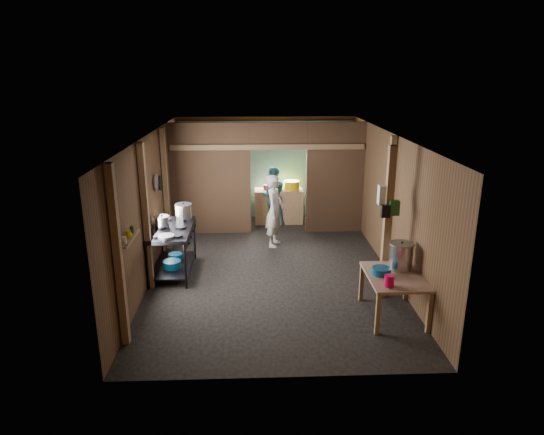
{
  "coord_description": "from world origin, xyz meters",
  "views": [
    {
      "loc": [
        -0.35,
        -8.69,
        3.73
      ],
      "look_at": [
        0.0,
        -0.2,
        1.1
      ],
      "focal_mm": 31.65,
      "sensor_mm": 36.0,
      "label": 1
    }
  ],
  "objects_px": {
    "cook": "(275,211)",
    "gas_range": "(173,251)",
    "stove_pot_large": "(184,212)",
    "stock_pot": "(401,256)",
    "pink_bucket": "(389,281)",
    "prep_table": "(393,296)",
    "yellow_tub": "(291,185)"
  },
  "relations": [
    {
      "from": "gas_range",
      "to": "yellow_tub",
      "type": "distance_m",
      "value": 4.02
    },
    {
      "from": "stove_pot_large",
      "to": "stock_pot",
      "type": "height_order",
      "value": "stove_pot_large"
    },
    {
      "from": "cook",
      "to": "prep_table",
      "type": "bearing_deg",
      "value": -135.95
    },
    {
      "from": "gas_range",
      "to": "cook",
      "type": "distance_m",
      "value": 2.49
    },
    {
      "from": "yellow_tub",
      "to": "cook",
      "type": "height_order",
      "value": "cook"
    },
    {
      "from": "stove_pot_large",
      "to": "cook",
      "type": "height_order",
      "value": "cook"
    },
    {
      "from": "gas_range",
      "to": "prep_table",
      "type": "relative_size",
      "value": 1.32
    },
    {
      "from": "gas_range",
      "to": "pink_bucket",
      "type": "bearing_deg",
      "value": -31.95
    },
    {
      "from": "gas_range",
      "to": "cook",
      "type": "height_order",
      "value": "cook"
    },
    {
      "from": "cook",
      "to": "gas_range",
      "type": "bearing_deg",
      "value": 142.12
    },
    {
      "from": "gas_range",
      "to": "yellow_tub",
      "type": "relative_size",
      "value": 3.84
    },
    {
      "from": "gas_range",
      "to": "stock_pot",
      "type": "relative_size",
      "value": 3.4
    },
    {
      "from": "stock_pot",
      "to": "stove_pot_large",
      "type": "bearing_deg",
      "value": 150.6
    },
    {
      "from": "prep_table",
      "to": "pink_bucket",
      "type": "distance_m",
      "value": 0.61
    },
    {
      "from": "gas_range",
      "to": "stove_pot_large",
      "type": "relative_size",
      "value": 4.56
    },
    {
      "from": "gas_range",
      "to": "prep_table",
      "type": "distance_m",
      "value": 4.13
    },
    {
      "from": "prep_table",
      "to": "stove_pot_large",
      "type": "xyz_separation_m",
      "value": [
        -3.54,
        2.34,
        0.71
      ]
    },
    {
      "from": "prep_table",
      "to": "yellow_tub",
      "type": "distance_m",
      "value": 5.11
    },
    {
      "from": "stove_pot_large",
      "to": "pink_bucket",
      "type": "height_order",
      "value": "stove_pot_large"
    },
    {
      "from": "stove_pot_large",
      "to": "pink_bucket",
      "type": "bearing_deg",
      "value": -39.18
    },
    {
      "from": "pink_bucket",
      "to": "cook",
      "type": "relative_size",
      "value": 0.11
    },
    {
      "from": "gas_range",
      "to": "stock_pot",
      "type": "bearing_deg",
      "value": -21.85
    },
    {
      "from": "cook",
      "to": "stove_pot_large",
      "type": "bearing_deg",
      "value": 132.75
    },
    {
      "from": "prep_table",
      "to": "gas_range",
      "type": "bearing_deg",
      "value": 153.97
    },
    {
      "from": "pink_bucket",
      "to": "yellow_tub",
      "type": "distance_m",
      "value": 5.4
    },
    {
      "from": "gas_range",
      "to": "prep_table",
      "type": "bearing_deg",
      "value": -26.03
    },
    {
      "from": "gas_range",
      "to": "yellow_tub",
      "type": "xyz_separation_m",
      "value": [
        2.5,
        3.11,
        0.51
      ]
    },
    {
      "from": "stock_pot",
      "to": "cook",
      "type": "height_order",
      "value": "cook"
    },
    {
      "from": "cook",
      "to": "pink_bucket",
      "type": "bearing_deg",
      "value": -141.1
    },
    {
      "from": "stock_pot",
      "to": "yellow_tub",
      "type": "xyz_separation_m",
      "value": [
        -1.37,
        4.66,
        0.07
      ]
    },
    {
      "from": "stock_pot",
      "to": "pink_bucket",
      "type": "distance_m",
      "value": 0.74
    },
    {
      "from": "pink_bucket",
      "to": "yellow_tub",
      "type": "relative_size",
      "value": 0.43
    }
  ]
}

